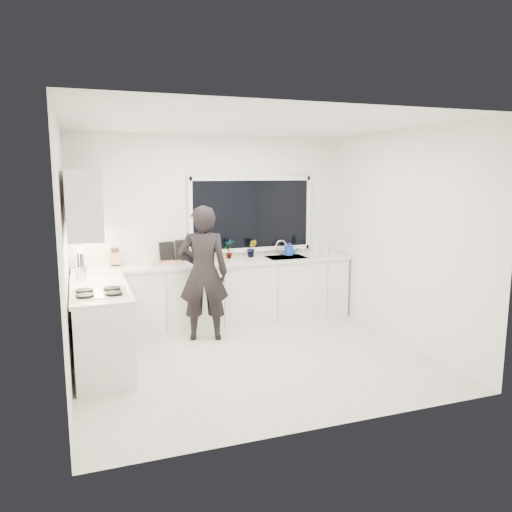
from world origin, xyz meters
name	(u,v)px	position (x,y,z in m)	size (l,w,h in m)	color
floor	(252,359)	(0.00, 0.00, -0.01)	(4.00, 3.50, 0.02)	beige
wall_back	(212,229)	(0.00, 1.76, 1.35)	(4.00, 0.02, 2.70)	white
wall_left	(63,255)	(-2.01, 0.00, 1.35)	(0.02, 3.50, 2.70)	white
wall_right	(401,237)	(2.01, 0.00, 1.35)	(0.02, 3.50, 2.70)	white
ceiling	(252,122)	(0.00, 0.00, 2.71)	(4.00, 3.50, 0.02)	white
window	(252,214)	(0.60, 1.73, 1.55)	(1.80, 0.02, 1.00)	black
base_cabinets_back	(219,294)	(0.00, 1.45, 0.44)	(3.92, 0.58, 0.88)	white
base_cabinets_left	(102,328)	(-1.67, 0.35, 0.44)	(0.58, 1.60, 0.88)	white
countertop_back	(218,263)	(0.00, 1.44, 0.90)	(3.94, 0.62, 0.04)	silver
countertop_left	(99,288)	(-1.67, 0.35, 0.90)	(0.62, 1.60, 0.04)	silver
upper_cabinets	(82,201)	(-1.79, 0.70, 1.85)	(0.34, 2.10, 0.70)	white
sink	(286,260)	(1.05, 1.45, 0.87)	(0.58, 0.42, 0.14)	silver
faucet	(281,248)	(1.05, 1.65, 1.03)	(0.03, 0.03, 0.22)	silver
stovetop	(99,293)	(-1.69, 0.00, 0.94)	(0.56, 0.48, 0.03)	black
person	(203,273)	(-0.36, 0.87, 0.88)	(0.64, 0.42, 1.76)	black
pizza_tray	(167,264)	(-0.73, 1.42, 0.94)	(0.42, 0.31, 0.03)	silver
pizza	(167,262)	(-0.73, 1.42, 0.95)	(0.38, 0.27, 0.01)	red
watering_can	(289,251)	(1.17, 1.61, 0.98)	(0.14, 0.14, 0.13)	#1241AB
paper_towel_roll	(80,259)	(-1.85, 1.55, 1.05)	(0.11, 0.11, 0.26)	white
knife_block	(115,258)	(-1.40, 1.59, 1.03)	(0.13, 0.10, 0.22)	olive
utensil_crock	(81,273)	(-1.85, 0.80, 1.00)	(0.13, 0.13, 0.16)	silver
picture_frame_large	(167,252)	(-0.68, 1.69, 1.06)	(0.22, 0.02, 0.28)	black
picture_frame_small	(184,250)	(-0.44, 1.69, 1.07)	(0.25, 0.02, 0.30)	black
herb_plants	(224,249)	(0.13, 1.61, 1.07)	(0.88, 0.19, 0.31)	#26662D
soap_bottles	(319,248)	(1.52, 1.30, 1.05)	(0.28, 0.13, 0.29)	#D8BF66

